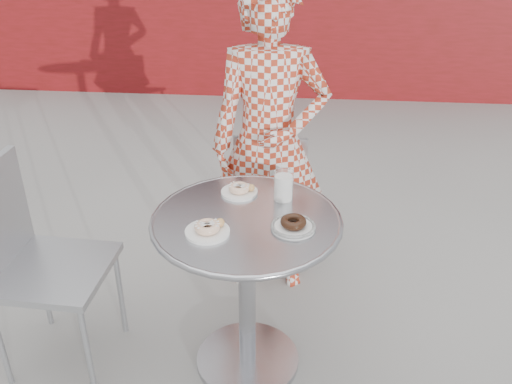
# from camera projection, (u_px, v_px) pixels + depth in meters

# --- Properties ---
(ground) EXTENTS (60.00, 60.00, 0.00)m
(ground) POSITION_uv_depth(u_px,v_px,m) (238.00, 362.00, 2.60)
(ground) COLOR #AAA7A2
(ground) RESTS_ON ground
(bistro_table) EXTENTS (0.76, 0.76, 0.77)m
(bistro_table) POSITION_uv_depth(u_px,v_px,m) (247.00, 258.00, 2.32)
(bistro_table) COLOR #B4B4B8
(bistro_table) RESTS_ON ground
(chair_far) EXTENTS (0.38, 0.38, 0.79)m
(chair_far) POSITION_uv_depth(u_px,v_px,m) (271.00, 214.00, 3.27)
(chair_far) COLOR #A7AAAF
(chair_far) RESTS_ON ground
(chair_left) EXTENTS (0.48, 0.47, 0.95)m
(chair_left) POSITION_uv_depth(u_px,v_px,m) (58.00, 305.00, 2.50)
(chair_left) COLOR #A7AAAF
(chair_left) RESTS_ON ground
(seated_person) EXTENTS (0.61, 0.42, 1.58)m
(seated_person) POSITION_uv_depth(u_px,v_px,m) (270.00, 144.00, 2.79)
(seated_person) COLOR #AB301A
(seated_person) RESTS_ON ground
(plate_far) EXTENTS (0.15, 0.15, 0.04)m
(plate_far) POSITION_uv_depth(u_px,v_px,m) (240.00, 190.00, 2.40)
(plate_far) COLOR white
(plate_far) RESTS_ON bistro_table
(plate_near) EXTENTS (0.17, 0.17, 0.05)m
(plate_near) POSITION_uv_depth(u_px,v_px,m) (208.00, 229.00, 2.13)
(plate_near) COLOR white
(plate_near) RESTS_ON bistro_table
(plate_checker) EXTENTS (0.17, 0.17, 0.04)m
(plate_checker) POSITION_uv_depth(u_px,v_px,m) (293.00, 225.00, 2.16)
(plate_checker) COLOR white
(plate_checker) RESTS_ON bistro_table
(milk_cup) EXTENTS (0.08, 0.08, 0.13)m
(milk_cup) POSITION_uv_depth(u_px,v_px,m) (283.00, 186.00, 2.33)
(milk_cup) COLOR white
(milk_cup) RESTS_ON bistro_table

